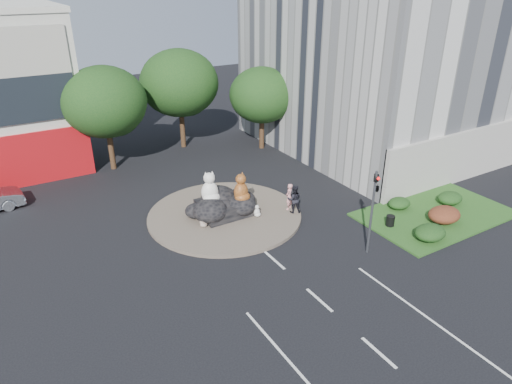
# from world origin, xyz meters

# --- Properties ---
(ground) EXTENTS (120.00, 120.00, 0.00)m
(ground) POSITION_xyz_m (0.00, 0.00, 0.00)
(ground) COLOR black
(ground) RESTS_ON ground
(roundabout_island) EXTENTS (10.00, 10.00, 0.20)m
(roundabout_island) POSITION_xyz_m (0.00, 10.00, 0.10)
(roundabout_island) COLOR brown
(roundabout_island) RESTS_ON ground
(rock_plinth) EXTENTS (3.20, 2.60, 0.90)m
(rock_plinth) POSITION_xyz_m (0.00, 10.00, 0.65)
(rock_plinth) COLOR black
(rock_plinth) RESTS_ON roundabout_island
(grass_verge) EXTENTS (10.00, 6.00, 0.12)m
(grass_verge) POSITION_xyz_m (12.00, 3.00, 0.06)
(grass_verge) COLOR #1F511B
(grass_verge) RESTS_ON ground
(tree_left) EXTENTS (6.46, 6.46, 8.27)m
(tree_left) POSITION_xyz_m (-3.93, 22.06, 5.25)
(tree_left) COLOR #382314
(tree_left) RESTS_ON ground
(tree_mid) EXTENTS (6.84, 6.84, 8.76)m
(tree_mid) POSITION_xyz_m (3.07, 24.06, 5.56)
(tree_mid) COLOR #382314
(tree_mid) RESTS_ON ground
(tree_right) EXTENTS (5.70, 5.70, 7.30)m
(tree_right) POSITION_xyz_m (9.07, 20.06, 4.63)
(tree_right) COLOR #382314
(tree_right) RESTS_ON ground
(hedge_near_green) EXTENTS (2.00, 1.60, 0.90)m
(hedge_near_green) POSITION_xyz_m (9.00, 1.00, 0.57)
(hedge_near_green) COLOR #113513
(hedge_near_green) RESTS_ON grass_verge
(hedge_red) EXTENTS (2.20, 1.76, 0.99)m
(hedge_red) POSITION_xyz_m (11.50, 2.00, 0.61)
(hedge_red) COLOR #491A13
(hedge_red) RESTS_ON grass_verge
(hedge_mid_green) EXTENTS (1.80, 1.44, 0.81)m
(hedge_mid_green) POSITION_xyz_m (14.00, 3.50, 0.53)
(hedge_mid_green) COLOR #113513
(hedge_mid_green) RESTS_ON grass_verge
(hedge_back_green) EXTENTS (1.60, 1.28, 0.72)m
(hedge_back_green) POSITION_xyz_m (10.50, 4.80, 0.48)
(hedge_back_green) COLOR #113513
(hedge_back_green) RESTS_ON grass_verge
(traffic_light) EXTENTS (0.44, 1.24, 5.00)m
(traffic_light) POSITION_xyz_m (5.10, 2.00, 3.62)
(traffic_light) COLOR #595B60
(traffic_light) RESTS_ON ground
(street_lamp) EXTENTS (2.34, 0.22, 8.06)m
(street_lamp) POSITION_xyz_m (12.82, 8.00, 4.55)
(street_lamp) COLOR #595B60
(street_lamp) RESTS_ON ground
(cat_white) EXTENTS (1.48, 1.35, 2.13)m
(cat_white) POSITION_xyz_m (-0.81, 10.39, 2.16)
(cat_white) COLOR white
(cat_white) RESTS_ON rock_plinth
(cat_tabby) EXTENTS (1.52, 1.46, 1.97)m
(cat_tabby) POSITION_xyz_m (0.96, 9.48, 2.09)
(cat_tabby) COLOR #BB6726
(cat_tabby) RESTS_ON rock_plinth
(kitten_calico) EXTENTS (0.70, 0.68, 0.89)m
(kitten_calico) POSITION_xyz_m (-1.91, 9.17, 0.64)
(kitten_calico) COLOR silver
(kitten_calico) RESTS_ON roundabout_island
(kitten_white) EXTENTS (0.59, 0.54, 0.83)m
(kitten_white) POSITION_xyz_m (1.64, 8.61, 0.62)
(kitten_white) COLOR silver
(kitten_white) RESTS_ON roundabout_island
(pedestrian_pink) EXTENTS (0.79, 0.71, 1.81)m
(pedestrian_pink) POSITION_xyz_m (3.98, 8.40, 1.10)
(pedestrian_pink) COLOR pink
(pedestrian_pink) RESTS_ON roundabout_island
(pedestrian_dark) EXTENTS (1.15, 1.06, 1.90)m
(pedestrian_dark) POSITION_xyz_m (4.00, 7.84, 1.15)
(pedestrian_dark) COLOR black
(pedestrian_dark) RESTS_ON roundabout_island
(litter_bin) EXTENTS (0.64, 0.64, 0.68)m
(litter_bin) POSITION_xyz_m (8.22, 3.40, 0.46)
(litter_bin) COLOR black
(litter_bin) RESTS_ON grass_verge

